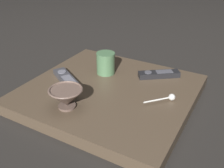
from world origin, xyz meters
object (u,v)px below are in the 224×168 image
object	(u,v)px
coffee_mug	(106,63)
teaspoon	(169,98)
cereal_bowl	(66,97)
tv_remote_near	(67,79)
tv_remote_far	(159,74)

from	to	relation	value
coffee_mug	teaspoon	xyz separation A→B (m)	(-0.33, 0.08, -0.04)
cereal_bowl	coffee_mug	size ratio (longest dim) A/B	1.27
coffee_mug	tv_remote_near	distance (m)	0.19
cereal_bowl	teaspoon	size ratio (longest dim) A/B	1.21
coffee_mug	tv_remote_far	size ratio (longest dim) A/B	0.56
cereal_bowl	teaspoon	distance (m)	0.38
coffee_mug	tv_remote_near	bearing A→B (deg)	55.56
cereal_bowl	tv_remote_far	xyz separation A→B (m)	(-0.21, -0.39, -0.03)
coffee_mug	tv_remote_far	xyz separation A→B (m)	(-0.22, -0.08, -0.04)
cereal_bowl	coffee_mug	bearing A→B (deg)	-86.61
cereal_bowl	tv_remote_far	distance (m)	0.44
teaspoon	tv_remote_far	world-z (taller)	same
cereal_bowl	tv_remote_far	bearing A→B (deg)	-117.92
tv_remote_far	coffee_mug	bearing A→B (deg)	20.00
tv_remote_near	tv_remote_far	size ratio (longest dim) A/B	1.15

